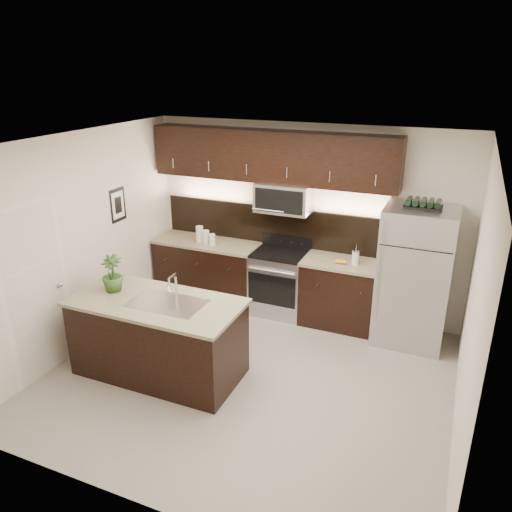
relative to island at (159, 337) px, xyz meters
The scene contains 12 objects.
ground 1.15m from the island, 17.07° to the left, with size 4.50×4.50×0.00m, color gray.
room_walls 1.54m from the island, 16.87° to the left, with size 4.52×4.02×2.71m.
counter_run 2.07m from the island, 74.75° to the left, with size 3.51×0.65×0.94m.
upper_fixtures 2.78m from the island, 75.09° to the left, with size 3.49×0.40×1.66m.
island is the anchor object (origin of this frame).
sink_faucet 0.51m from the island, ahead, with size 0.84×0.50×0.28m.
refrigerator 3.27m from the island, 36.75° to the left, with size 0.87×0.79×1.81m, color #B2B2B7.
wine_rack 3.52m from the island, 36.75° to the left, with size 0.45×0.28×0.10m.
plant 0.91m from the island, behind, with size 0.25×0.25×0.44m, color #2D4F1F.
canisters 2.05m from the island, 102.22° to the left, with size 0.34×0.17×0.24m.
french_press 2.73m from the island, 46.80° to the left, with size 0.10×0.10×0.28m.
bananas 2.55m from the island, 50.10° to the left, with size 0.16×0.12×0.05m, color orange.
Camera 1 is at (2.01, -4.50, 3.44)m, focal length 35.00 mm.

